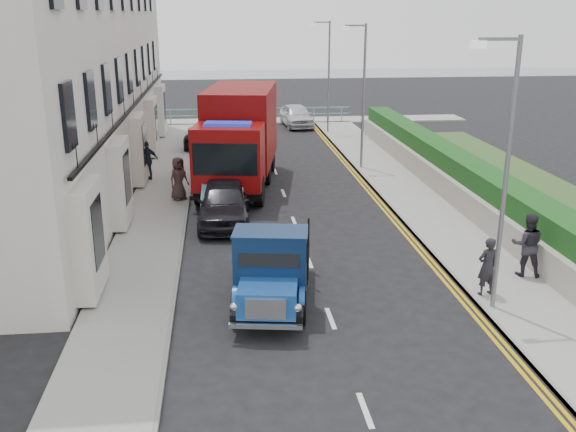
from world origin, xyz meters
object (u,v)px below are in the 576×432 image
(lamp_far, at_px, (327,70))
(red_lorry, at_px, (239,135))
(lamp_mid, at_px, (361,88))
(parked_car_front, at_px, (224,203))
(pedestrian_east_near, at_px, (487,266))
(lamp_near, at_px, (503,162))
(bedford_lorry, at_px, (271,274))

(lamp_far, relative_size, red_lorry, 0.82)
(lamp_mid, height_order, parked_car_front, lamp_mid)
(lamp_far, bearing_deg, parked_car_front, -110.82)
(parked_car_front, bearing_deg, lamp_far, 71.19)
(pedestrian_east_near, bearing_deg, parked_car_front, -60.68)
(lamp_near, xyz_separation_m, parked_car_front, (-6.78, 8.18, -3.21))
(bedford_lorry, bearing_deg, parked_car_front, 107.60)
(parked_car_front, height_order, pedestrian_east_near, pedestrian_east_near)
(lamp_far, xyz_separation_m, pedestrian_east_near, (0.22, -25.24, -3.06))
(lamp_far, distance_m, bedford_lorry, 26.12)
(pedestrian_east_near, bearing_deg, lamp_far, -103.53)
(lamp_near, bearing_deg, parked_car_front, 129.65)
(lamp_mid, height_order, red_lorry, lamp_mid)
(parked_car_front, distance_m, pedestrian_east_near, 10.20)
(pedestrian_east_near, bearing_deg, red_lorry, -78.16)
(lamp_mid, relative_size, parked_car_front, 1.52)
(bedford_lorry, height_order, red_lorry, red_lorry)
(lamp_far, bearing_deg, lamp_near, -90.00)
(parked_car_front, bearing_deg, lamp_near, -48.34)
(lamp_near, distance_m, pedestrian_east_near, 3.16)
(lamp_far, bearing_deg, lamp_mid, -90.00)
(lamp_far, distance_m, red_lorry, 13.89)
(lamp_mid, bearing_deg, parked_car_front, -130.90)
(lamp_mid, distance_m, lamp_far, 10.00)
(lamp_mid, bearing_deg, pedestrian_east_near, -89.16)
(parked_car_front, xyz_separation_m, pedestrian_east_near, (7.00, -7.42, 0.15))
(bedford_lorry, relative_size, pedestrian_east_near, 2.99)
(lamp_far, bearing_deg, bedford_lorry, -102.55)
(lamp_near, distance_m, parked_car_front, 11.10)
(lamp_far, height_order, pedestrian_east_near, lamp_far)
(bedford_lorry, xyz_separation_m, red_lorry, (-0.36, 12.91, 1.26))
(red_lorry, relative_size, parked_car_front, 1.85)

